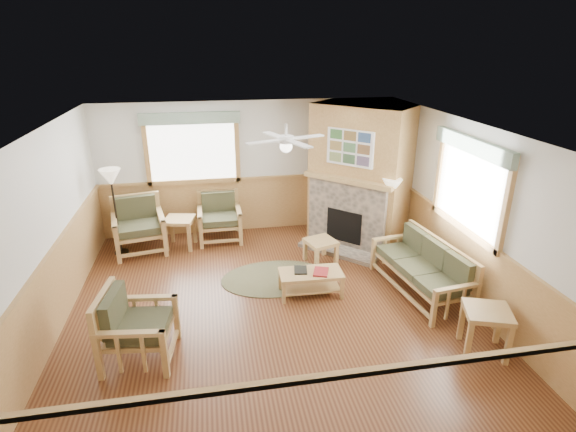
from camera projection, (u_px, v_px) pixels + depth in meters
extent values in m
cube|color=#582F18|center=(271.00, 303.00, 6.94)|extent=(6.00, 6.00, 0.01)
cube|color=white|center=(268.00, 128.00, 5.94)|extent=(6.00, 6.00, 0.01)
cube|color=silver|center=(249.00, 168.00, 9.18)|extent=(6.00, 0.02, 2.70)
cube|color=silver|center=(320.00, 359.00, 3.69)|extent=(6.00, 0.02, 2.70)
cube|color=silver|center=(45.00, 238.00, 5.94)|extent=(0.02, 6.00, 2.70)
cube|color=silver|center=(461.00, 209.00, 6.93)|extent=(0.02, 6.00, 2.70)
cylinder|color=brown|center=(276.00, 278.00, 7.65)|extent=(2.24, 2.24, 0.01)
cube|color=maroon|center=(321.00, 271.00, 7.01)|extent=(0.31, 0.36, 0.03)
cube|color=black|center=(301.00, 269.00, 7.07)|extent=(0.24, 0.30, 0.03)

